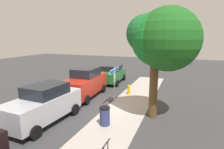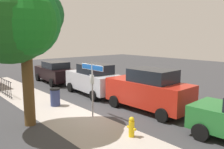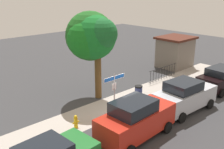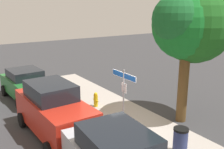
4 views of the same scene
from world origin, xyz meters
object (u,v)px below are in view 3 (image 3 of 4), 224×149
Objects in this scene: street_sign at (114,85)px; shade_tree at (92,37)px; car_red at (136,119)px; car_silver at (185,96)px; car_black at (222,78)px; fire_hydrant at (76,122)px; utility_shed at (175,52)px; trash_bin at (138,92)px.

street_sign is 0.43× the size of shade_tree.
car_silver is at bearing -1.05° from car_red.
street_sign is at bearing 167.83° from car_black.
street_sign is 3.36× the size of fire_hydrant.
utility_shed reaches higher than car_red.
shade_tree is 11.10m from utility_shed.
utility_shed is at bearing 16.59° from street_sign.
trash_bin is (-6.16, 3.10, -0.41)m from car_black.
car_red is 4.68× the size of trash_bin.
utility_shed is (10.72, 0.44, -2.84)m from shade_tree.
street_sign is 3.91m from shade_tree.
street_sign is 3.16m from fire_hydrant.
utility_shed is at bearing 41.53° from car_silver.
car_red is at bearing -59.89° from fire_hydrant.
car_black is 4.85× the size of trash_bin.
car_red is at bearing -111.07° from street_sign.
car_black is (10.03, 0.16, -0.17)m from car_red.
utility_shed is (12.47, 6.15, 0.45)m from car_red.
street_sign is at bearing 147.08° from car_silver.
car_silver is at bearing -24.26° from fire_hydrant.
car_silver is 1.32× the size of utility_shed.
car_red is 0.97× the size of car_black.
car_black is at bearing 4.49° from car_silver.
utility_shed is (11.41, 3.40, -0.38)m from street_sign.
fire_hydrant is at bearing -176.93° from trash_bin.
shade_tree reaches higher than street_sign.
street_sign reaches higher than car_red.
utility_shed is at bearing 12.71° from fire_hydrant.
street_sign reaches higher than trash_bin.
utility_shed reaches higher than car_black.
car_black reaches higher than trash_bin.
trash_bin is at bearing 3.07° from fire_hydrant.
street_sign is 11.91m from utility_shed.
shade_tree is 7.17m from car_silver.
shade_tree is at bearing 150.15° from car_black.
car_silver reaches higher than trash_bin.
trash_bin is at bearing 107.54° from car_silver.
fire_hydrant is (-11.75, 2.80, -0.52)m from car_black.
car_red is 10.04m from car_black.
car_red is at bearing -153.74° from utility_shed.
utility_shed is (2.44, 6.00, 0.61)m from car_black.
trash_bin is (-8.60, -2.90, -1.02)m from utility_shed.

